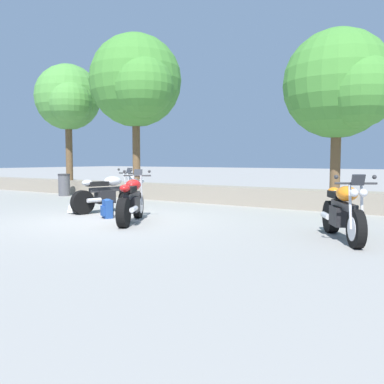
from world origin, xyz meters
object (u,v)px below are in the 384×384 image
motorcycle_red_centre (132,201)px  rider_backpack (107,208)px  leafy_tree_mid_left (137,82)px  trash_bin (64,185)px  leafy_tree_mid_right (342,86)px  leafy_tree_far_left (68,99)px  motorcycle_orange_far_right (343,212)px  rider_helmet (73,208)px  motorcycle_silver_near_left (108,194)px

motorcycle_red_centre → rider_backpack: (-0.95, 0.18, -0.24)m
motorcycle_red_centre → rider_backpack: bearing=169.4°
leafy_tree_mid_left → trash_bin: bearing=-165.0°
leafy_tree_mid_right → leafy_tree_far_left: bearing=-178.3°
rider_backpack → motorcycle_red_centre: bearing=-10.6°
motorcycle_orange_far_right → leafy_tree_far_left: 13.08m
rider_helmet → trash_bin: bearing=143.0°
motorcycle_orange_far_right → trash_bin: bearing=164.2°
leafy_tree_mid_left → trash_bin: leafy_tree_mid_left is taller
rider_backpack → trash_bin: trash_bin is taller
motorcycle_orange_far_right → rider_backpack: bearing=-176.5°
motorcycle_red_centre → leafy_tree_mid_left: leafy_tree_mid_left is taller
motorcycle_orange_far_right → trash_bin: (-11.34, 3.21, -0.05)m
motorcycle_silver_near_left → leafy_tree_far_left: bearing=148.5°
motorcycle_silver_near_left → rider_backpack: motorcycle_silver_near_left is taller
rider_backpack → leafy_tree_far_left: leafy_tree_far_left is taller
trash_bin → rider_helmet: bearing=-37.0°
motorcycle_orange_far_right → rider_backpack: motorcycle_orange_far_right is taller
motorcycle_red_centre → rider_backpack: motorcycle_red_centre is taller
leafy_tree_mid_left → trash_bin: size_ratio=6.26×
rider_helmet → leafy_tree_far_left: 7.72m
motorcycle_silver_near_left → leafy_tree_mid_right: leafy_tree_mid_right is taller
rider_helmet → leafy_tree_mid_right: bearing=39.5°
rider_backpack → leafy_tree_far_left: size_ratio=0.10×
motorcycle_silver_near_left → motorcycle_red_centre: same height
motorcycle_silver_near_left → leafy_tree_mid_left: 5.45m
rider_backpack → rider_helmet: 1.34m
leafy_tree_mid_left → trash_bin: 4.93m
rider_helmet → motorcycle_orange_far_right: bearing=2.1°
motorcycle_red_centre → motorcycle_silver_near_left: bearing=149.9°
motorcycle_red_centre → rider_helmet: bearing=173.4°
motorcycle_red_centre → leafy_tree_mid_left: (-3.79, 4.54, 3.70)m
motorcycle_silver_near_left → trash_bin: bearing=152.2°
rider_helmet → trash_bin: (-4.59, 3.45, 0.30)m
leafy_tree_far_left → leafy_tree_mid_left: size_ratio=0.88×
motorcycle_orange_far_right → leafy_tree_mid_right: leafy_tree_mid_right is taller
motorcycle_silver_near_left → leafy_tree_mid_right: 7.01m
motorcycle_orange_far_right → rider_backpack: 5.43m
trash_bin → leafy_tree_mid_right: bearing=6.4°
motorcycle_orange_far_right → leafy_tree_mid_right: (-1.18, 4.34, 2.93)m
motorcycle_silver_near_left → rider_helmet: motorcycle_silver_near_left is taller
leafy_tree_mid_right → trash_bin: size_ratio=5.15×
rider_backpack → leafy_tree_mid_right: size_ratio=0.11×
leafy_tree_mid_left → leafy_tree_mid_right: leafy_tree_mid_left is taller
leafy_tree_mid_right → rider_helmet: bearing=-140.5°
motorcycle_red_centre → leafy_tree_far_left: 9.41m
motorcycle_silver_near_left → trash_bin: (-5.05, 2.66, -0.05)m
leafy_tree_mid_right → motorcycle_red_centre: bearing=-124.1°
leafy_tree_mid_right → trash_bin: (-10.16, -1.14, -2.98)m
motorcycle_orange_far_right → leafy_tree_far_left: bearing=161.4°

